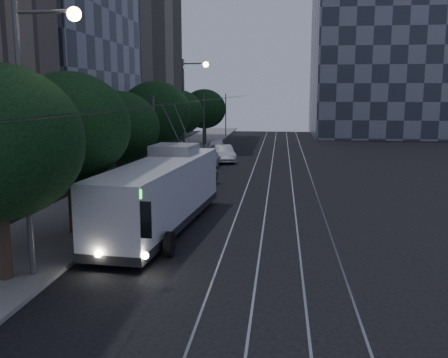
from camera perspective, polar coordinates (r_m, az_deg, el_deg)
ground at (r=21.03m, az=-0.49°, el=-7.32°), size 120.00×120.00×0.00m
sidewalk at (r=41.61m, az=-7.40°, el=1.34°), size 5.00×90.00×0.15m
tram_rails at (r=40.41m, az=6.51°, el=1.00°), size 4.52×90.00×0.02m
overhead_wires at (r=40.71m, az=-4.03°, el=6.01°), size 2.23×90.00×6.00m
building_glass_mid at (r=47.64m, az=-21.42°, el=17.95°), size 14.40×18.40×26.80m
building_distant_right at (r=76.74m, az=18.75°, el=13.73°), size 22.00×18.00×24.00m
trolleybus at (r=23.01m, az=-7.08°, el=-1.61°), size 3.57×12.15×5.63m
pickup_silver at (r=32.80m, az=-4.28°, el=0.24°), size 3.95×5.75×1.46m
car_white_a at (r=34.95m, az=-3.81°, el=0.66°), size 1.47×3.61×1.23m
car_white_b at (r=40.30m, az=-2.58°, el=2.16°), size 2.42×5.53×1.58m
car_white_c at (r=45.06m, az=-0.10°, el=2.93°), size 2.84×4.77×1.49m
car_white_d at (r=50.33m, az=-0.91°, el=3.72°), size 2.41×4.80×1.57m
tree_1 at (r=22.31m, az=-17.25°, el=5.69°), size 5.19×5.19×7.11m
tree_2 at (r=30.02m, az=-11.91°, el=5.73°), size 4.76×4.76×6.30m
tree_3 at (r=38.36m, az=-7.82°, el=7.43°), size 5.36×5.36×7.05m
tree_4 at (r=45.09m, az=-5.23°, el=7.56°), size 4.44×4.44×6.42m
tree_5 at (r=58.72m, az=-2.27°, el=8.00°), size 5.08×5.08×6.56m
streetlamp_near at (r=17.17m, az=-20.87°, el=6.81°), size 2.22×0.44×9.03m
streetlamp_far at (r=40.85m, az=-4.11°, el=8.70°), size 2.17×0.44×8.82m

